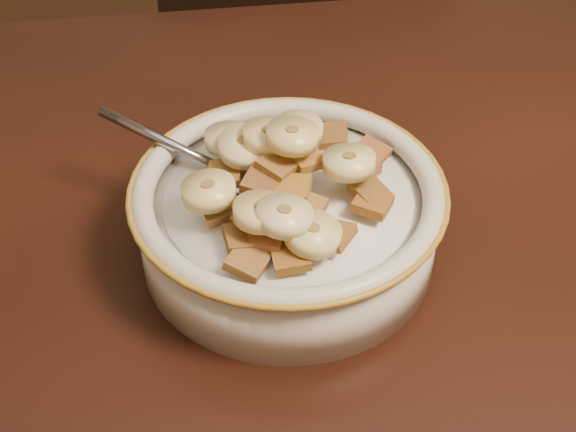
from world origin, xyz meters
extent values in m
cube|color=black|center=(0.00, 0.00, 0.73)|extent=(1.43, 0.95, 0.04)
cube|color=black|center=(0.04, 0.59, 0.45)|extent=(0.48, 0.48, 0.91)
cylinder|color=beige|center=(-0.09, 0.12, 0.77)|extent=(0.18, 0.18, 0.04)
cylinder|color=silver|center=(-0.09, 0.12, 0.79)|extent=(0.15, 0.15, 0.00)
ellipsoid|color=gray|center=(-0.11, 0.14, 0.80)|extent=(0.05, 0.05, 0.01)
cube|color=brown|center=(-0.10, 0.13, 0.82)|extent=(0.03, 0.03, 0.01)
cube|color=brown|center=(-0.13, 0.11, 0.80)|extent=(0.02, 0.02, 0.01)
cube|color=brown|center=(-0.09, 0.16, 0.81)|extent=(0.03, 0.03, 0.01)
cube|color=brown|center=(-0.08, 0.10, 0.81)|extent=(0.03, 0.03, 0.01)
cube|color=#955625|center=(-0.04, 0.14, 0.80)|extent=(0.03, 0.03, 0.01)
cube|color=#996436|center=(-0.11, 0.08, 0.81)|extent=(0.03, 0.03, 0.01)
cube|color=brown|center=(-0.09, 0.08, 0.80)|extent=(0.03, 0.03, 0.01)
cube|color=#9B6036|center=(-0.08, 0.08, 0.80)|extent=(0.03, 0.03, 0.01)
cube|color=brown|center=(-0.11, 0.12, 0.81)|extent=(0.03, 0.03, 0.01)
cube|color=brown|center=(-0.12, 0.07, 0.80)|extent=(0.03, 0.03, 0.01)
cube|color=brown|center=(-0.04, 0.10, 0.80)|extent=(0.03, 0.03, 0.01)
cube|color=#985425|center=(-0.03, 0.15, 0.80)|extent=(0.03, 0.03, 0.01)
cube|color=brown|center=(-0.05, 0.17, 0.80)|extent=(0.02, 0.02, 0.01)
cube|color=brown|center=(-0.13, 0.14, 0.80)|extent=(0.02, 0.02, 0.01)
cube|color=brown|center=(-0.11, 0.10, 0.81)|extent=(0.03, 0.03, 0.01)
cube|color=brown|center=(-0.12, 0.09, 0.80)|extent=(0.02, 0.02, 0.01)
cube|color=brown|center=(-0.07, 0.08, 0.80)|extent=(0.03, 0.03, 0.01)
cube|color=brown|center=(-0.12, 0.18, 0.80)|extent=(0.03, 0.03, 0.01)
cube|color=#96641F|center=(-0.09, 0.11, 0.81)|extent=(0.03, 0.03, 0.01)
cube|color=brown|center=(-0.10, 0.07, 0.80)|extent=(0.02, 0.02, 0.01)
cube|color=brown|center=(-0.09, 0.09, 0.81)|extent=(0.03, 0.03, 0.01)
cube|color=brown|center=(-0.04, 0.11, 0.80)|extent=(0.03, 0.03, 0.01)
cube|color=brown|center=(-0.12, 0.09, 0.80)|extent=(0.03, 0.03, 0.01)
cube|color=brown|center=(-0.08, 0.15, 0.81)|extent=(0.02, 0.02, 0.01)
cube|color=olive|center=(-0.08, 0.13, 0.82)|extent=(0.03, 0.03, 0.01)
cylinder|color=beige|center=(-0.11, 0.15, 0.82)|extent=(0.04, 0.04, 0.02)
cylinder|color=#FFEA92|center=(-0.10, 0.15, 0.82)|extent=(0.04, 0.04, 0.01)
cylinder|color=beige|center=(-0.10, 0.08, 0.82)|extent=(0.04, 0.04, 0.01)
cylinder|color=#D1C089|center=(-0.08, 0.16, 0.82)|extent=(0.04, 0.04, 0.01)
cylinder|color=#EFD18B|center=(-0.11, 0.09, 0.82)|extent=(0.04, 0.04, 0.01)
cylinder|color=#E0C582|center=(-0.09, 0.14, 0.83)|extent=(0.03, 0.03, 0.01)
cylinder|color=beige|center=(-0.12, 0.17, 0.81)|extent=(0.04, 0.04, 0.01)
cylinder|color=#FBEF86|center=(-0.05, 0.12, 0.82)|extent=(0.03, 0.04, 0.01)
cylinder|color=#E9D677|center=(-0.14, 0.11, 0.82)|extent=(0.04, 0.04, 0.01)
cylinder|color=#E8DB85|center=(-0.09, 0.07, 0.81)|extent=(0.04, 0.04, 0.02)
camera|label=1|loc=(-0.15, -0.23, 1.11)|focal=50.00mm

